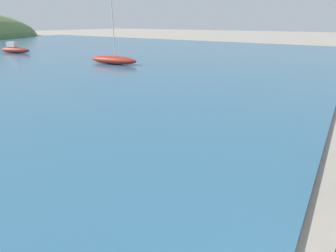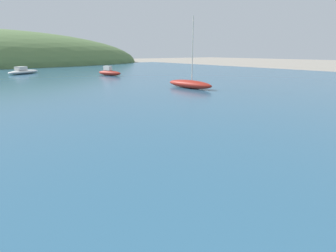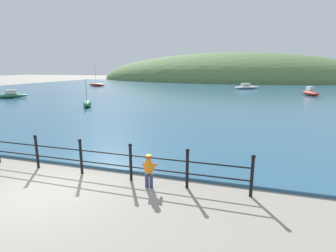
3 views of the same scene
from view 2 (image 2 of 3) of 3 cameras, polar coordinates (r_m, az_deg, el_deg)
name	(u,v)px [view 2 (image 2 of 3)]	position (r m, az deg, el deg)	size (l,w,h in m)	color
boat_far_right	(23,71)	(37.78, -28.97, 10.36)	(4.50, 4.00, 0.91)	silver
boat_red_dinghy	(109,72)	(31.57, -12.66, 11.31)	(1.89, 3.61, 1.08)	maroon
boat_nearest_quay	(190,84)	(20.04, 4.73, 9.14)	(1.56, 4.18, 5.09)	maroon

